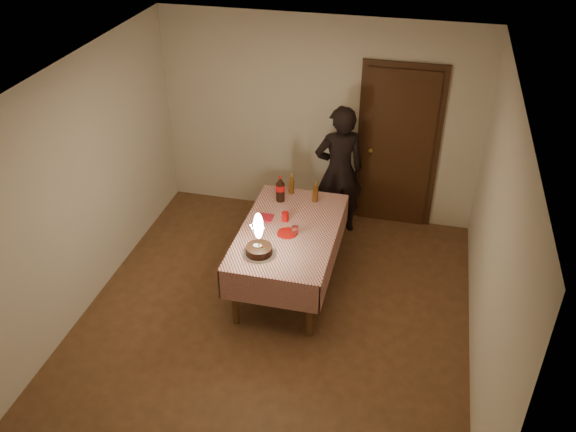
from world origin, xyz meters
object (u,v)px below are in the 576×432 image
object	(u,v)px
red_cup	(285,217)
amber_bottle_right	(315,192)
red_plate	(287,233)
dining_table	(289,237)
amber_bottle_left	(291,184)
cola_bottle	(280,189)
birthday_cake	(259,244)
photographer	(339,171)
clear_cup	(295,230)

from	to	relation	value
red_cup	amber_bottle_right	bearing A→B (deg)	63.51
red_plate	red_cup	distance (m)	0.26
dining_table	amber_bottle_left	bearing A→B (deg)	101.53
cola_bottle	amber_bottle_left	bearing A→B (deg)	66.20
red_cup	amber_bottle_right	xyz separation A→B (m)	(0.24, 0.48, 0.07)
birthday_cake	photographer	size ratio (longest dim) A/B	0.29
cola_bottle	red_plate	bearing A→B (deg)	-69.50
red_cup	photographer	world-z (taller)	photographer
red_plate	clear_cup	xyz separation A→B (m)	(0.08, 0.01, 0.04)
birthday_cake	cola_bottle	xyz separation A→B (m)	(-0.05, 1.05, 0.03)
photographer	amber_bottle_right	bearing A→B (deg)	-105.75
clear_cup	birthday_cake	bearing A→B (deg)	-122.39
birthday_cake	clear_cup	size ratio (longest dim) A/B	5.34
dining_table	photographer	size ratio (longest dim) A/B	1.02
red_cup	amber_bottle_right	world-z (taller)	amber_bottle_right
amber_bottle_left	photographer	world-z (taller)	photographer
birthday_cake	cola_bottle	world-z (taller)	birthday_cake
amber_bottle_left	photographer	xyz separation A→B (m)	(0.48, 0.50, -0.02)
birthday_cake	red_cup	size ratio (longest dim) A/B	4.81
clear_cup	cola_bottle	distance (m)	0.71
amber_bottle_left	photographer	bearing A→B (deg)	46.31
amber_bottle_right	photographer	xyz separation A→B (m)	(0.17, 0.61, -0.02)
dining_table	amber_bottle_right	bearing A→B (deg)	76.43
red_cup	photographer	bearing A→B (deg)	69.36
red_cup	amber_bottle_left	xyz separation A→B (m)	(-0.07, 0.59, 0.07)
dining_table	amber_bottle_right	xyz separation A→B (m)	(0.15, 0.64, 0.22)
birthday_cake	red_plate	xyz separation A→B (m)	(0.19, 0.42, -0.12)
dining_table	cola_bottle	world-z (taller)	cola_bottle
birthday_cake	photographer	bearing A→B (deg)	73.52
dining_table	clear_cup	world-z (taller)	clear_cup
amber_bottle_left	amber_bottle_right	xyz separation A→B (m)	(0.31, -0.11, 0.00)
amber_bottle_right	dining_table	bearing A→B (deg)	-103.57
amber_bottle_left	cola_bottle	bearing A→B (deg)	-113.80
dining_table	amber_bottle_left	world-z (taller)	amber_bottle_left
dining_table	birthday_cake	size ratio (longest dim) A/B	3.58
photographer	dining_table	bearing A→B (deg)	-104.64
amber_bottle_right	photographer	size ratio (longest dim) A/B	0.15
red_plate	clear_cup	size ratio (longest dim) A/B	2.44
dining_table	photographer	distance (m)	1.30
photographer	cola_bottle	bearing A→B (deg)	-129.11
dining_table	photographer	xyz separation A→B (m)	(0.33, 1.25, 0.20)
red_cup	photographer	size ratio (longest dim) A/B	0.06
birthday_cake	red_cup	xyz separation A→B (m)	(0.11, 0.66, -0.07)
red_cup	clear_cup	bearing A→B (deg)	-53.75
cola_bottle	amber_bottle_right	xyz separation A→B (m)	(0.39, 0.08, -0.03)
photographer	red_plate	bearing A→B (deg)	-103.77
birthday_cake	amber_bottle_left	world-z (taller)	birthday_cake
dining_table	cola_bottle	distance (m)	0.65
dining_table	clear_cup	distance (m)	0.18
amber_bottle_right	photographer	world-z (taller)	photographer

